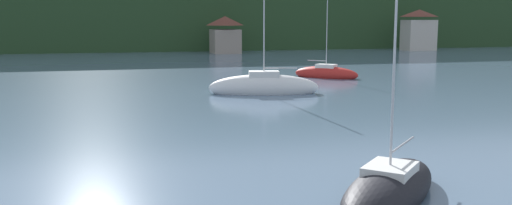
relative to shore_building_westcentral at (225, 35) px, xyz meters
name	(u,v)px	position (x,y,z in m)	size (l,w,h in m)	color
wooded_hillside	(59,9)	(-27.89, 44.42, 4.52)	(352.00, 69.13, 32.94)	#264223
shore_building_westcentral	(225,35)	(0.00, 0.00, 0.00)	(4.24, 5.57, 5.65)	gray
shore_building_central	(419,31)	(32.69, -0.93, 0.53)	(5.23, 3.62, 6.78)	beige
sailboat_far_2	(326,74)	(1.65, -37.62, -2.39)	(5.53, 5.43, 7.61)	red
sailboat_far_3	(264,87)	(-6.56, -46.57, -2.28)	(7.97, 3.61, 8.63)	white
sailboat_mid_5	(389,189)	(-9.10, -69.55, -2.42)	(5.59, 5.61, 7.09)	black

